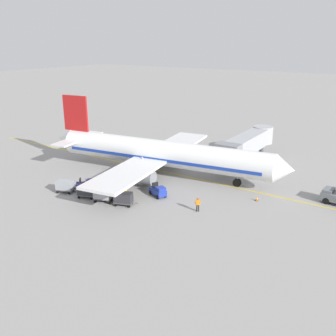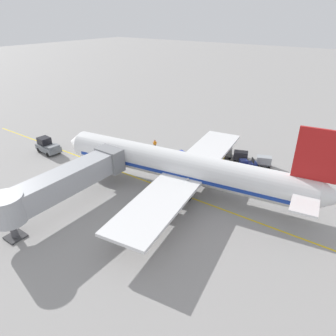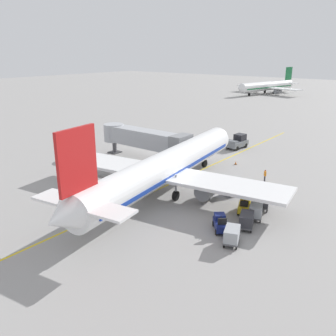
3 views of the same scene
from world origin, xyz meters
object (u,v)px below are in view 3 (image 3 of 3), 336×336
parked_airliner (166,167)px  distant_taxiing_airliner (267,86)px  ground_crew_wing_walker (265,175)px  safety_cone_nose_left (236,163)px  pushback_tractor (237,142)px  baggage_cart_second_in_train (256,210)px  baggage_cart_tail_end (232,235)px  baggage_tug_spare (244,206)px  baggage_tug_trailing (234,188)px  baggage_cart_front (263,201)px  baggage_tug_lead (221,223)px  baggage_cart_third_in_train (247,220)px  jet_bridge (144,138)px

parked_airliner → distant_taxiing_airliner: bearing=107.5°
ground_crew_wing_walker → safety_cone_nose_left: size_ratio=2.86×
pushback_tractor → safety_cone_nose_left: pushback_tractor is taller
baggage_cart_second_in_train → baggage_cart_tail_end: bearing=-84.8°
safety_cone_nose_left → distant_taxiing_airliner: bearing=110.9°
baggage_tug_spare → distant_taxiing_airliner: distant_taxiing_airliner is taller
baggage_tug_trailing → distant_taxiing_airliner: 112.03m
distant_taxiing_airliner → parked_airliner: bearing=-72.5°
safety_cone_nose_left → parked_airliner: bearing=-95.4°
baggage_cart_front → distant_taxiing_airliner: (-45.68, 106.03, 2.08)m
baggage_cart_second_in_train → safety_cone_nose_left: bearing=124.1°
baggage_cart_second_in_train → safety_cone_nose_left: size_ratio=5.01×
safety_cone_nose_left → distant_taxiing_airliner: 99.91m
baggage_tug_trailing → baggage_tug_lead: bearing=-69.2°
baggage_tug_spare → baggage_cart_third_in_train: bearing=-60.5°
baggage_cart_front → ground_crew_wing_walker: (-3.35, 8.20, 0.00)m
parked_airliner → jet_bridge: 14.33m
baggage_tug_lead → ground_crew_wing_walker: (-2.27, 15.40, 0.24)m
ground_crew_wing_walker → distant_taxiing_airliner: bearing=113.4°
parked_airliner → baggage_cart_tail_end: 14.20m
jet_bridge → baggage_cart_front: (22.86, -6.09, -2.51)m
distant_taxiing_airliner → safety_cone_nose_left: bearing=-69.1°
baggage_tug_trailing → jet_bridge: bearing=167.0°
jet_bridge → baggage_tug_lead: jet_bridge is taller
baggage_cart_tail_end → ground_crew_wing_walker: ground_crew_wing_walker is taller
baggage_cart_second_in_train → distant_taxiing_airliner: distant_taxiing_airliner is taller
parked_airliner → baggage_cart_front: parked_airliner is taller
jet_bridge → ground_crew_wing_walker: (19.51, 2.11, -2.51)m
baggage_cart_third_in_train → distant_taxiing_airliner: bearing=112.6°
baggage_cart_third_in_train → distant_taxiing_airliner: size_ratio=0.08×
jet_bridge → baggage_tug_spare: 23.35m
baggage_cart_front → baggage_cart_second_in_train: 2.87m
parked_airliner → baggage_tug_spare: bearing=2.9°
jet_bridge → baggage_tug_lead: (21.78, -13.29, -2.75)m
baggage_cart_second_in_train → baggage_tug_spare: bearing=154.9°
jet_bridge → baggage_tug_spare: bearing=-20.6°
jet_bridge → baggage_cart_third_in_train: size_ratio=5.61×
parked_airliner → pushback_tractor: bearing=97.2°
baggage_tug_lead → pushback_tractor: bearing=115.0°
jet_bridge → baggage_tug_trailing: bearing=-13.0°
parked_airliner → jet_bridge: (-11.40, 8.68, 0.27)m
baggage_cart_front → distant_taxiing_airliner: size_ratio=0.08×
baggage_tug_lead → baggage_cart_front: 7.28m
baggage_tug_lead → safety_cone_nose_left: (-8.95, 19.93, -0.42)m
jet_bridge → baggage_tug_trailing: jet_bridge is taller
baggage_cart_third_in_train → baggage_cart_tail_end: size_ratio=1.00×
parked_airliner → baggage_tug_spare: parked_airliner is taller
pushback_tractor → baggage_cart_front: pushback_tractor is taller
baggage_tug_lead → baggage_tug_spare: 5.14m
baggage_tug_trailing → safety_cone_nose_left: baggage_tug_trailing is taller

